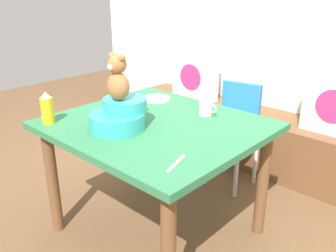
{
  "coord_description": "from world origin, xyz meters",
  "views": [
    {
      "loc": [
        1.34,
        -1.37,
        1.47
      ],
      "look_at": [
        0.0,
        0.1,
        0.69
      ],
      "focal_mm": 38.4,
      "sensor_mm": 36.0,
      "label": 1
    }
  ],
  "objects": [
    {
      "name": "ground_plane",
      "position": [
        0.0,
        0.0,
        0.0
      ],
      "size": [
        8.0,
        8.0,
        0.0
      ],
      "primitive_type": "plane",
      "color": "brown"
    },
    {
      "name": "back_wall",
      "position": [
        0.0,
        1.53,
        1.3
      ],
      "size": [
        4.4,
        0.1,
        2.6
      ],
      "primitive_type": "cube",
      "color": "silver",
      "rests_on": "ground_plane"
    },
    {
      "name": "window_bench",
      "position": [
        0.0,
        1.26,
        0.23
      ],
      "size": [
        2.6,
        0.44,
        0.46
      ],
      "primitive_type": "cube",
      "color": "brown",
      "rests_on": "ground_plane"
    },
    {
      "name": "pillow_floral_left",
      "position": [
        -0.7,
        1.24,
        0.68
      ],
      "size": [
        0.44,
        0.15,
        0.44
      ],
      "color": "silver",
      "rests_on": "window_bench"
    },
    {
      "name": "pillow_floral_right",
      "position": [
        0.58,
        1.24,
        0.68
      ],
      "size": [
        0.44,
        0.15,
        0.44
      ],
      "color": "silver",
      "rests_on": "window_bench"
    },
    {
      "name": "dining_table",
      "position": [
        0.0,
        0.0,
        0.64
      ],
      "size": [
        1.15,
        1.03,
        0.74
      ],
      "color": "#2D7247",
      "rests_on": "ground_plane"
    },
    {
      "name": "highchair",
      "position": [
        0.01,
        0.83,
        0.52
      ],
      "size": [
        0.38,
        0.5,
        0.79
      ],
      "color": "#2672B2",
      "rests_on": "ground_plane"
    },
    {
      "name": "infant_seat_teal",
      "position": [
        -0.09,
        -0.19,
        0.81
      ],
      "size": [
        0.3,
        0.33,
        0.16
      ],
      "color": "teal",
      "rests_on": "dining_table"
    },
    {
      "name": "teddy_bear",
      "position": [
        -0.09,
        -0.19,
        1.02
      ],
      "size": [
        0.13,
        0.12,
        0.25
      ],
      "color": "#A56438",
      "rests_on": "infant_seat_teal"
    },
    {
      "name": "ketchup_bottle",
      "position": [
        -0.44,
        -0.42,
        0.83
      ],
      "size": [
        0.07,
        0.07,
        0.18
      ],
      "color": "gold",
      "rests_on": "dining_table"
    },
    {
      "name": "coffee_mug",
      "position": [
        0.13,
        0.29,
        0.79
      ],
      "size": [
        0.12,
        0.08,
        0.09
      ],
      "color": "silver",
      "rests_on": "dining_table"
    },
    {
      "name": "dinner_plate_near",
      "position": [
        -0.31,
        0.32,
        0.75
      ],
      "size": [
        0.2,
        0.2,
        0.01
      ],
      "primitive_type": "cylinder",
      "color": "white",
      "rests_on": "dining_table"
    },
    {
      "name": "table_fork",
      "position": [
        0.42,
        -0.31,
        0.74
      ],
      "size": [
        0.06,
        0.17,
        0.01
      ],
      "primitive_type": "cube",
      "rotation": [
        0.0,
        0.0,
        0.29
      ],
      "color": "silver",
      "rests_on": "dining_table"
    }
  ]
}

